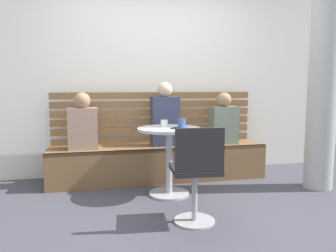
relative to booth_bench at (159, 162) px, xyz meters
The scene contains 13 objects.
ground 1.22m from the booth_bench, 90.00° to the right, with size 8.00×8.00×0.00m, color #42424C.
back_wall 1.31m from the booth_bench, 90.00° to the left, with size 5.20×0.10×2.90m, color silver.
concrete_pillar 2.24m from the booth_bench, 23.15° to the right, with size 0.32×0.32×2.80m, color #B2B2AD.
booth_bench is the anchor object (origin of this frame).
booth_backrest 0.61m from the booth_bench, 90.00° to the left, with size 2.65×0.04×0.67m.
cafe_table 0.68m from the booth_bench, 90.96° to the right, with size 0.68×0.68×0.74m.
white_chair 1.45m from the booth_bench, 88.56° to the right, with size 0.43×0.43×0.85m.
person_adult 0.58m from the booth_bench, ahead, with size 0.34×0.22×0.79m.
person_child_left 1.06m from the booth_bench, behind, with size 0.34×0.22×0.67m.
person_child_middle 1.00m from the booth_bench, ahead, with size 0.34×0.22×0.67m.
cup_glass_short 0.78m from the booth_bench, 95.08° to the right, with size 0.08×0.08×0.08m, color silver.
cup_mug_blue 0.84m from the booth_bench, 77.68° to the right, with size 0.08×0.08×0.10m, color #3D5B9E.
phone_on_table 0.86m from the booth_bench, 86.53° to the right, with size 0.07×0.14×0.01m, color black.
Camera 1 is at (-0.80, -2.76, 1.17)m, focal length 34.67 mm.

